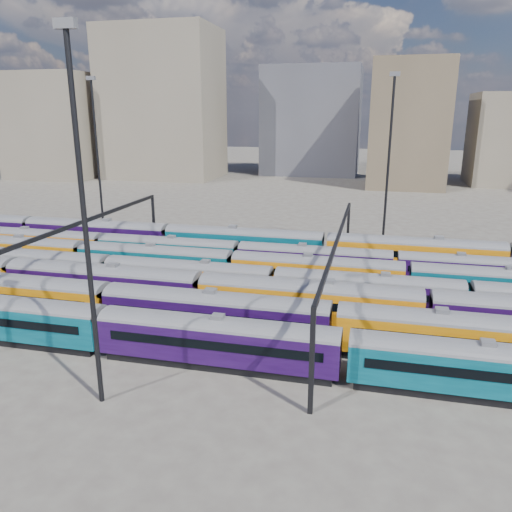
% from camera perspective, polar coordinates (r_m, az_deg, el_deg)
% --- Properties ---
extents(ground, '(500.00, 500.00, 0.00)m').
position_cam_1_polar(ground, '(56.07, -1.29, -5.08)').
color(ground, '#48413D').
rests_on(ground, ground).
extents(rake_0, '(143.82, 3.00, 5.06)m').
position_cam_1_polar(rake_0, '(40.62, 25.10, -11.21)').
color(rake_0, black).
rests_on(rake_0, ground).
extents(rake_1, '(151.57, 3.17, 5.34)m').
position_cam_1_polar(rake_1, '(46.18, -4.71, -6.16)').
color(rake_1, black).
rests_on(rake_1, ground).
extents(rake_2, '(110.20, 3.23, 5.44)m').
position_cam_1_polar(rake_2, '(56.16, -17.07, -2.68)').
color(rake_2, black).
rests_on(rake_2, ground).
extents(rake_3, '(118.93, 2.90, 4.88)m').
position_cam_1_polar(rake_3, '(54.50, 2.02, -2.85)').
color(rake_3, black).
rests_on(rake_3, ground).
extents(rake_4, '(101.48, 2.97, 5.00)m').
position_cam_1_polar(rake_4, '(58.58, 6.91, -1.53)').
color(rake_4, black).
rests_on(rake_4, ground).
extents(rake_5, '(138.35, 2.89, 4.86)m').
position_cam_1_polar(rake_5, '(63.46, 6.64, -0.21)').
color(rake_5, black).
rests_on(rake_5, ground).
extents(rake_6, '(136.58, 3.33, 5.62)m').
position_cam_1_polar(rake_6, '(68.05, 7.93, 1.21)').
color(rake_6, black).
rests_on(rake_6, ground).
extents(gantry_1, '(0.35, 40.35, 8.03)m').
position_cam_1_polar(gantry_1, '(62.08, -19.50, 2.64)').
color(gantry_1, black).
rests_on(gantry_1, ground).
extents(gantry_2, '(0.35, 40.35, 8.03)m').
position_cam_1_polar(gantry_2, '(52.41, 9.30, 1.00)').
color(gantry_2, black).
rests_on(gantry_2, ground).
extents(mast_1, '(1.40, 0.50, 25.60)m').
position_cam_1_polar(mast_1, '(84.78, -17.69, 11.10)').
color(mast_1, black).
rests_on(mast_1, ground).
extents(mast_2, '(1.40, 0.50, 25.60)m').
position_cam_1_polar(mast_2, '(34.55, -19.09, 4.74)').
color(mast_2, black).
rests_on(mast_2, ground).
extents(mast_3, '(1.40, 0.50, 25.60)m').
position_cam_1_polar(mast_3, '(74.81, 14.94, 10.75)').
color(mast_3, black).
rests_on(mast_3, ground).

